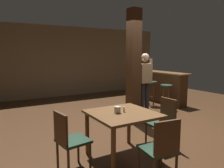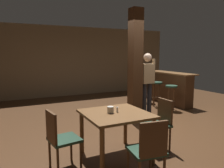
# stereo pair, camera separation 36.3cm
# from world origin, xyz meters

# --- Properties ---
(ground_plane) EXTENTS (10.80, 10.80, 0.00)m
(ground_plane) POSITION_xyz_m (0.00, 0.00, 0.00)
(ground_plane) COLOR #422816
(wall_back) EXTENTS (8.00, 0.10, 2.80)m
(wall_back) POSITION_xyz_m (0.00, 4.50, 1.40)
(wall_back) COLOR #756047
(wall_back) RESTS_ON ground_plane
(pillar) EXTENTS (0.28, 0.28, 2.80)m
(pillar) POSITION_xyz_m (-0.03, 0.33, 1.40)
(pillar) COLOR #422816
(pillar) RESTS_ON ground_plane
(dining_table) EXTENTS (1.01, 1.01, 0.76)m
(dining_table) POSITION_xyz_m (-1.38, -1.22, 0.65)
(dining_table) COLOR brown
(dining_table) RESTS_ON ground_plane
(chair_west) EXTENTS (0.47, 0.47, 0.89)m
(chair_west) POSITION_xyz_m (-2.29, -1.20, 0.51)
(chair_west) COLOR #1E3828
(chair_west) RESTS_ON ground_plane
(chair_east) EXTENTS (0.42, 0.42, 0.89)m
(chair_east) POSITION_xyz_m (-0.51, -1.26, 0.51)
(chair_east) COLOR #1E3828
(chair_east) RESTS_ON ground_plane
(chair_south) EXTENTS (0.47, 0.47, 0.89)m
(chair_south) POSITION_xyz_m (-1.37, -2.11, 0.51)
(chair_south) COLOR #1E3828
(chair_south) RESTS_ON ground_plane
(napkin_cup) EXTENTS (0.11, 0.11, 0.11)m
(napkin_cup) POSITION_xyz_m (-1.47, -1.20, 0.82)
(napkin_cup) COLOR beige
(napkin_cup) RESTS_ON dining_table
(salt_shaker) EXTENTS (0.03, 0.03, 0.09)m
(salt_shaker) POSITION_xyz_m (-1.35, -1.21, 0.81)
(salt_shaker) COLOR silver
(salt_shaker) RESTS_ON dining_table
(standing_person) EXTENTS (0.47, 0.21, 1.72)m
(standing_person) POSITION_xyz_m (0.35, 0.35, 1.00)
(standing_person) COLOR tan
(standing_person) RESTS_ON ground_plane
(bar_counter) EXTENTS (0.56, 2.00, 1.07)m
(bar_counter) POSITION_xyz_m (2.11, 1.57, 0.55)
(bar_counter) COLOR brown
(bar_counter) RESTS_ON ground_plane
(bar_stool_near) EXTENTS (0.35, 0.35, 0.76)m
(bar_stool_near) POSITION_xyz_m (1.56, 0.78, 0.57)
(bar_stool_near) COLOR #1E3828
(bar_stool_near) RESTS_ON ground_plane
(bar_stool_mid) EXTENTS (0.36, 0.36, 0.80)m
(bar_stool_mid) POSITION_xyz_m (1.48, 1.39, 0.60)
(bar_stool_mid) COLOR #1E3828
(bar_stool_mid) RESTS_ON ground_plane
(bar_stool_far) EXTENTS (0.36, 0.36, 0.74)m
(bar_stool_far) POSITION_xyz_m (1.53, 2.00, 0.56)
(bar_stool_far) COLOR #1E3828
(bar_stool_far) RESTS_ON ground_plane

